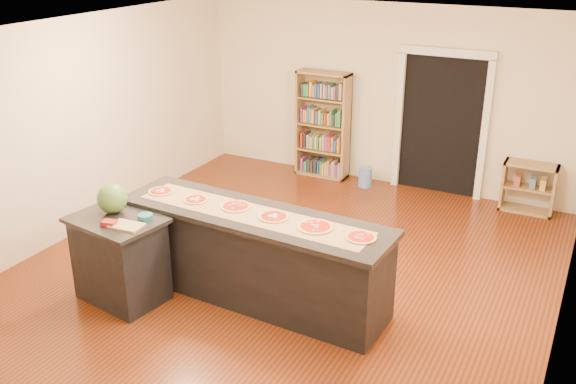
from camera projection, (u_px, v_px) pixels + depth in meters
The scene contains 18 objects.
room at pixel (280, 164), 7.00m from camera, with size 6.00×7.00×2.80m.
doorway at pixel (442, 116), 9.54m from camera, with size 1.40×0.09×2.21m.
kitchen_island at pixel (254, 256), 6.93m from camera, with size 3.06×0.83×1.01m.
side_counter at pixel (120, 259), 6.91m from camera, with size 0.97×0.71×0.96m.
bookshelf at pixel (323, 125), 10.32m from camera, with size 0.86×0.31×1.72m, color #9E7D4D.
low_shelf at pixel (528, 188), 9.14m from camera, with size 0.73×0.31×0.73m, color #9E7D4D.
waste_bin at pixel (365, 177), 10.12m from camera, with size 0.22×0.22×0.32m, color #608AD7.
kraft_paper at pixel (252, 214), 6.72m from camera, with size 2.66×0.48×0.00m, color #90704A.
watermelon at pixel (112, 198), 6.82m from camera, with size 0.32×0.32×0.32m, color #144214.
cutting_board at pixel (127, 226), 6.54m from camera, with size 0.33×0.22×0.02m, color tan.
package_red at pixel (109, 223), 6.56m from camera, with size 0.15×0.11×0.05m, color maroon.
package_teal at pixel (146, 217), 6.70m from camera, with size 0.15×0.15×0.06m, color #195966.
pizza_a at pixel (161, 191), 7.27m from camera, with size 0.30×0.30×0.02m.
pizza_b at pixel (196, 200), 7.05m from camera, with size 0.29×0.29×0.02m.
pizza_c at pixel (236, 206), 6.88m from camera, with size 0.32×0.32×0.02m.
pizza_d at pixel (274, 217), 6.63m from camera, with size 0.32×0.32×0.02m.
pizza_e at pixel (315, 227), 6.41m from camera, with size 0.35×0.35×0.02m.
pizza_f at pixel (361, 237), 6.19m from camera, with size 0.30×0.30×0.02m.
Camera 1 is at (3.09, -5.82, 3.78)m, focal length 40.00 mm.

